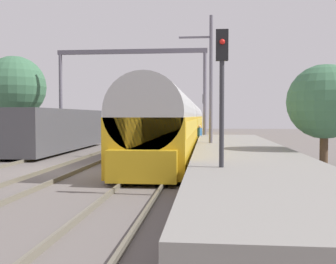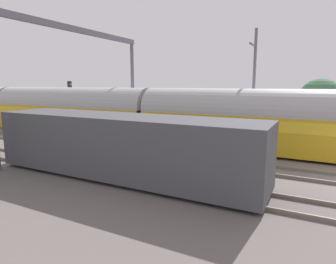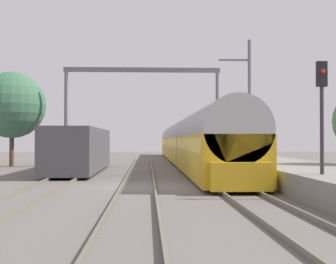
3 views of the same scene
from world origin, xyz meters
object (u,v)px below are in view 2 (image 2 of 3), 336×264
at_px(person_crossing, 146,124).
at_px(railway_signal_far, 70,98).
at_px(freight_car, 122,146).
at_px(catenary_gantry, 80,63).
at_px(passenger_train, 70,110).

xyz_separation_m(person_crossing, railway_signal_far, (0.31, 8.67, 1.91)).
bearing_deg(freight_car, catenary_gantry, 57.23).
xyz_separation_m(passenger_train, person_crossing, (1.61, -6.82, -0.94)).
height_order(person_crossing, railway_signal_far, railway_signal_far).
distance_m(person_crossing, railway_signal_far, 8.89).
bearing_deg(catenary_gantry, railway_signal_far, 50.49).
bearing_deg(freight_car, railway_signal_far, 53.47).
xyz_separation_m(person_crossing, catenary_gantry, (-5.60, 1.51, 4.59)).
height_order(passenger_train, railway_signal_far, railway_signal_far).
distance_m(passenger_train, railway_signal_far, 2.84).
height_order(passenger_train, catenary_gantry, catenary_gantry).
xyz_separation_m(railway_signal_far, catenary_gantry, (-5.91, -7.17, 2.68)).
bearing_deg(catenary_gantry, freight_car, -122.77).
bearing_deg(catenary_gantry, person_crossing, -15.05).
bearing_deg(passenger_train, freight_car, -124.74).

